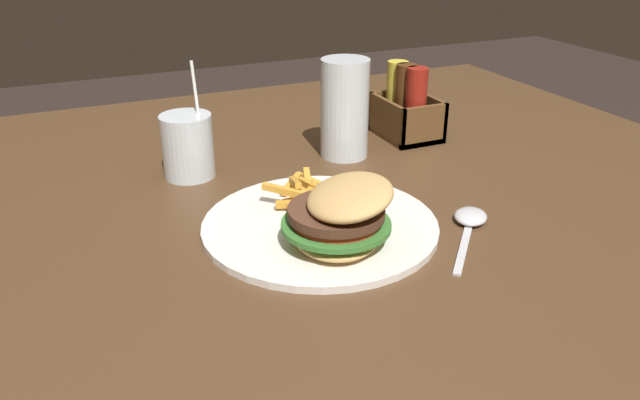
% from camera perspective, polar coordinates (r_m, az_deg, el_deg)
% --- Properties ---
extents(dining_table, '(1.36, 1.38, 0.74)m').
position_cam_1_polar(dining_table, '(0.97, 3.42, -7.24)').
color(dining_table, '#4C331E').
rests_on(dining_table, ground_plane).
extents(meal_plate_near, '(0.32, 0.32, 0.10)m').
position_cam_1_polar(meal_plate_near, '(0.81, 0.90, -1.75)').
color(meal_plate_near, white).
rests_on(meal_plate_near, dining_table).
extents(beer_glass, '(0.08, 0.08, 0.17)m').
position_cam_1_polar(beer_glass, '(1.07, 2.26, 8.09)').
color(beer_glass, silver).
rests_on(beer_glass, dining_table).
extents(juice_glass, '(0.08, 0.08, 0.18)m').
position_cam_1_polar(juice_glass, '(1.02, -11.98, 4.60)').
color(juice_glass, silver).
rests_on(juice_glass, dining_table).
extents(spoon, '(0.15, 0.14, 0.02)m').
position_cam_1_polar(spoon, '(0.88, 13.56, -1.71)').
color(spoon, silver).
rests_on(spoon, dining_table).
extents(condiment_caddy, '(0.13, 0.10, 0.14)m').
position_cam_1_polar(condiment_caddy, '(1.18, 7.87, 8.27)').
color(condiment_caddy, brown).
rests_on(condiment_caddy, dining_table).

